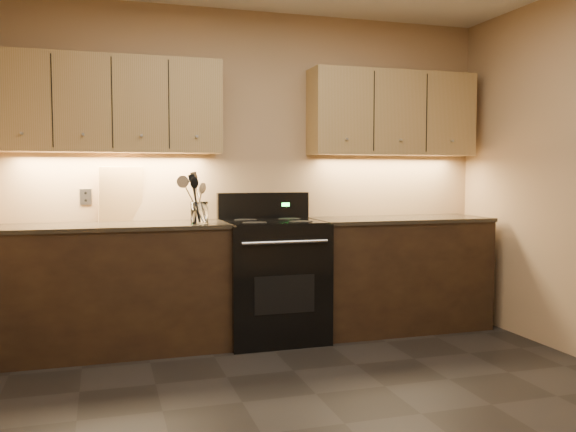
% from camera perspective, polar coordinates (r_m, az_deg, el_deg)
% --- Properties ---
extents(floor, '(4.00, 4.00, 0.00)m').
position_cam_1_polar(floor, '(3.35, 5.33, -18.78)').
color(floor, black).
rests_on(floor, ground).
extents(wall_back, '(4.00, 0.04, 2.60)m').
position_cam_1_polar(wall_back, '(5.00, -3.34, 4.04)').
color(wall_back, tan).
rests_on(wall_back, ground).
extents(counter_left, '(1.62, 0.62, 0.93)m').
position_cam_1_polar(counter_left, '(4.63, -15.82, -6.48)').
color(counter_left, black).
rests_on(counter_left, ground).
extents(counter_right, '(1.46, 0.62, 0.93)m').
position_cam_1_polar(counter_right, '(5.20, 10.31, -5.26)').
color(counter_right, black).
rests_on(counter_right, ground).
extents(stove, '(0.76, 0.68, 1.14)m').
position_cam_1_polar(stove, '(4.78, -1.45, -5.84)').
color(stove, black).
rests_on(stove, ground).
extents(upper_cab_left, '(1.60, 0.30, 0.70)m').
position_cam_1_polar(upper_cab_left, '(4.73, -16.18, 9.96)').
color(upper_cab_left, tan).
rests_on(upper_cab_left, wall_back).
extents(upper_cab_right, '(1.44, 0.30, 0.70)m').
position_cam_1_polar(upper_cab_right, '(5.29, 9.74, 9.42)').
color(upper_cab_right, tan).
rests_on(upper_cab_right, wall_back).
extents(outlet_plate, '(0.08, 0.01, 0.12)m').
position_cam_1_polar(outlet_plate, '(4.85, -18.41, 1.72)').
color(outlet_plate, '#B2B5BA').
rests_on(outlet_plate, wall_back).
extents(utensil_crock, '(0.17, 0.17, 0.16)m').
position_cam_1_polar(utensil_crock, '(4.49, -8.29, 0.24)').
color(utensil_crock, white).
rests_on(utensil_crock, counter_left).
extents(cutting_board, '(0.34, 0.14, 0.42)m').
position_cam_1_polar(cutting_board, '(4.82, -15.38, 1.98)').
color(cutting_board, tan).
rests_on(cutting_board, counter_left).
extents(wooden_spoon, '(0.14, 0.10, 0.29)m').
position_cam_1_polar(wooden_spoon, '(4.48, -8.79, 1.29)').
color(wooden_spoon, tan).
rests_on(wooden_spoon, utensil_crock).
extents(black_spoon, '(0.09, 0.13, 0.33)m').
position_cam_1_polar(black_spoon, '(4.51, -8.53, 1.57)').
color(black_spoon, black).
rests_on(black_spoon, utensil_crock).
extents(black_turner, '(0.15, 0.12, 0.37)m').
position_cam_1_polar(black_turner, '(4.47, -8.26, 1.77)').
color(black_turner, black).
rests_on(black_turner, utensil_crock).
extents(steel_spatula, '(0.17, 0.14, 0.39)m').
position_cam_1_polar(steel_spatula, '(4.51, -7.91, 1.92)').
color(steel_spatula, silver).
rests_on(steel_spatula, utensil_crock).
extents(steel_skimmer, '(0.25, 0.11, 0.35)m').
position_cam_1_polar(steel_skimmer, '(4.48, -7.96, 1.71)').
color(steel_skimmer, silver).
rests_on(steel_skimmer, utensil_crock).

